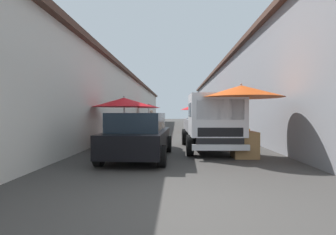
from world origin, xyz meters
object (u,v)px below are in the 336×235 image
Objects in this scene: fruit_stall_mid_lane at (195,110)px; parked_scooter at (220,128)px; fruit_stall_far_left at (149,110)px; delivery_truck at (213,124)px; vendor_by_crates at (151,120)px; fruit_stall_near_left at (242,100)px; hatchback_car at (139,135)px; fruit_stall_far_right at (123,108)px.

parked_scooter is at bearing -153.03° from fruit_stall_mid_lane.
delivery_truck is at bearing -164.72° from fruit_stall_far_left.
fruit_stall_far_left is 5.70m from vendor_by_crates.
parked_scooter is at bearing -11.54° from delivery_truck.
fruit_stall_far_left is 8.48m from parked_scooter.
fruit_stall_near_left is 1.58× the size of parked_scooter.
delivery_truck is 7.90m from parked_scooter.
vendor_by_crates is at bearing 80.27° from parked_scooter.
delivery_truck is at bearing -64.15° from hatchback_car.
hatchback_car is (-0.11, 3.28, -1.11)m from fruit_stall_near_left.
fruit_stall_mid_lane reaches higher than fruit_stall_far_right.
fruit_stall_far_left is at bearing 15.28° from delivery_truck.
fruit_stall_far_right reaches higher than vendor_by_crates.
vendor_by_crates is at bearing 19.80° from delivery_truck.
fruit_stall_mid_lane is at bearing -0.51° from delivery_truck.
fruit_stall_far_right is at bearing 175.78° from vendor_by_crates.
fruit_stall_near_left is at bearing -145.04° from delivery_truck.
delivery_truck is at bearing 168.46° from parked_scooter.
parked_scooter is at bearing -39.88° from fruit_stall_far_right.
vendor_by_crates is (-5.59, -0.79, -0.79)m from fruit_stall_far_left.
vendor_by_crates is at bearing -4.22° from fruit_stall_far_right.
fruit_stall_far_right is at bearing 140.12° from parked_scooter.
fruit_stall_mid_lane reaches higher than delivery_truck.
fruit_stall_far_left reaches higher than fruit_stall_mid_lane.
fruit_stall_near_left is at bearing -163.09° from fruit_stall_far_left.
delivery_truck is (1.10, 0.77, -0.81)m from fruit_stall_near_left.
fruit_stall_far_right is at bearing 66.60° from delivery_truck.
fruit_stall_far_left reaches higher than vendor_by_crates.
vendor_by_crates is (-2.11, 3.16, -0.74)m from fruit_stall_mid_lane.
delivery_truck is 3.01× the size of parked_scooter.
fruit_stall_mid_lane is at bearing 26.97° from parked_scooter.
fruit_stall_far_left is 0.47× the size of delivery_truck.
fruit_stall_far_left is 0.59× the size of hatchback_car.
vendor_by_crates is 4.74m from parked_scooter.
parked_scooter is (7.72, -1.58, -0.59)m from delivery_truck.
fruit_stall_far_right is 5.10m from fruit_stall_near_left.
fruit_stall_far_left reaches higher than delivery_truck.
vendor_by_crates is at bearing 123.78° from fruit_stall_mid_lane.
fruit_stall_near_left is 1.57m from delivery_truck.
delivery_truck is (-10.63, 0.09, -0.66)m from fruit_stall_mid_lane.
fruit_stall_far_left is 5.26m from fruit_stall_mid_lane.
fruit_stall_far_left is at bearing 1.24° from fruit_stall_far_right.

